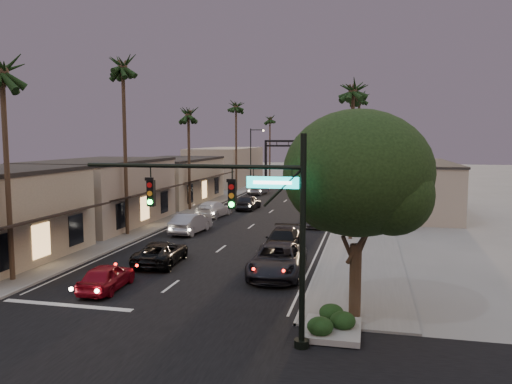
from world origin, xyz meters
The scene contains 33 objects.
ground centered at (0.00, 40.00, 0.00)m, with size 200.00×200.00×0.00m, color slate.
road centered at (0.00, 45.00, 0.00)m, with size 14.00×120.00×0.02m, color black.
cross_street centered at (0.00, 0.00, 0.00)m, with size 80.00×12.00×0.02m, color black.
sidewalk_left centered at (-9.50, 52.00, 0.06)m, with size 5.00×92.00×0.12m, color slate.
sidewalk_right centered at (9.50, 52.00, 0.06)m, with size 5.00×92.00×0.12m, color slate.
storefront_mid centered at (-13.00, 26.00, 2.75)m, with size 8.00×14.00×5.50m, color gray.
storefront_far centered at (-13.00, 42.00, 2.50)m, with size 8.00×16.00×5.00m, color tan.
storefront_dist centered at (-13.00, 65.00, 3.00)m, with size 8.00×20.00×6.00m, color gray.
building_right centered at (14.00, 40.00, 2.50)m, with size 8.00×18.00×5.00m, color gray.
traffic_signal centered at (5.69, 4.00, 5.08)m, with size 8.51×0.22×7.80m.
corner_tree centered at (9.48, 7.45, 5.98)m, with size 6.20×6.20×8.80m.
planter centered at (8.60, 5.50, 0.00)m, with size 2.20×2.60×0.24m, color gray.
arch centered at (0.00, 70.00, 5.53)m, with size 15.20×0.40×7.27m.
streetlight_right centered at (6.92, 45.00, 5.33)m, with size 2.13×0.30×9.00m.
streetlight_left centered at (-6.92, 58.00, 5.33)m, with size 2.13×0.30×9.00m.
palm_la centered at (-8.60, 9.00, 11.44)m, with size 3.20×3.20×13.20m.
palm_lb centered at (-8.60, 22.00, 13.39)m, with size 3.20×3.20×15.20m.
palm_lc centered at (-8.60, 36.00, 10.47)m, with size 3.20×3.20×12.20m.
palm_ld centered at (-8.60, 55.00, 12.42)m, with size 3.20×3.20×14.20m.
palm_ra centered at (8.60, 24.00, 11.44)m, with size 3.20×3.20×13.20m.
palm_rb centered at (8.60, 44.00, 12.42)m, with size 3.20×3.20×14.20m.
palm_rc centered at (8.60, 64.00, 10.47)m, with size 3.20×3.20×12.20m.
palm_far centered at (-8.30, 78.00, 11.44)m, with size 3.20×3.20×13.20m.
oncoming_red centered at (-2.89, 8.72, 0.69)m, with size 1.63×4.04×1.38m, color maroon.
oncoming_pickup centered at (-2.35, 14.22, 0.70)m, with size 2.32×5.02×1.40m, color black.
oncoming_silver centered at (-4.03, 23.97, 0.81)m, with size 1.72×4.94×1.63m, color gray.
oncoming_white centered at (-4.82, 32.35, 0.77)m, with size 2.15×5.29×1.54m, color silver.
oncoming_dgrey centered at (-2.69, 37.85, 0.82)m, with size 1.93×4.79×1.63m, color black.
oncoming_grey_far centered at (-4.68, 52.05, 0.81)m, with size 1.71×4.91×1.62m, color #4C4C51.
curbside_near centered at (4.99, 13.38, 0.85)m, with size 2.82×6.12×1.70m, color black.
curbside_black centered at (4.31, 19.07, 0.77)m, with size 2.17×5.34×1.55m, color black.
curbside_grey centered at (5.63, 29.29, 0.75)m, with size 1.76×4.38×1.49m, color #54545A.
curbside_far centered at (5.48, 52.08, 0.77)m, with size 1.62×4.65×1.53m, color black.
Camera 1 is at (9.86, -13.46, 7.64)m, focal length 35.00 mm.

